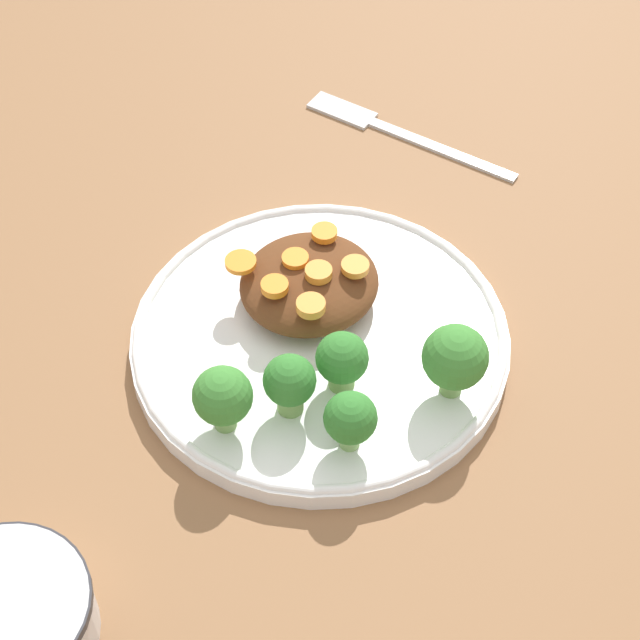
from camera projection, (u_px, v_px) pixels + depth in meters
name	position (u px, v px, depth m)	size (l,w,h in m)	color
ground_plane	(320.00, 347.00, 0.77)	(4.00, 4.00, 0.00)	#8C603D
plate	(320.00, 338.00, 0.76)	(0.27, 0.27, 0.02)	white
dip_bowl	(6.00, 617.00, 0.61)	(0.10, 0.10, 0.04)	silver
stew_mound	(309.00, 283.00, 0.76)	(0.10, 0.10, 0.03)	#5B3319
broccoli_floret_0	(455.00, 358.00, 0.70)	(0.04, 0.04, 0.06)	#759E51
broccoli_floret_1	(290.00, 383.00, 0.69)	(0.04, 0.04, 0.05)	#759E51
broccoli_floret_2	(342.00, 360.00, 0.71)	(0.04, 0.04, 0.05)	#759E51
broccoli_floret_3	(350.00, 419.00, 0.67)	(0.03, 0.03, 0.05)	#7FA85B
broccoli_floret_4	(223.00, 397.00, 0.68)	(0.04, 0.04, 0.05)	#759E51
carrot_slice_0	(355.00, 267.00, 0.75)	(0.02, 0.02, 0.01)	orange
carrot_slice_1	(241.00, 262.00, 0.75)	(0.02, 0.02, 0.00)	orange
carrot_slice_2	(275.00, 286.00, 0.74)	(0.02, 0.02, 0.01)	orange
carrot_slice_3	(295.00, 259.00, 0.75)	(0.02, 0.02, 0.00)	orange
carrot_slice_4	(319.00, 272.00, 0.74)	(0.02, 0.02, 0.01)	orange
carrot_slice_5	(313.00, 307.00, 0.72)	(0.02, 0.02, 0.01)	orange
carrot_slice_6	(324.00, 233.00, 0.77)	(0.02, 0.02, 0.01)	orange
fork	(390.00, 128.00, 0.92)	(0.07, 0.20, 0.01)	beige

